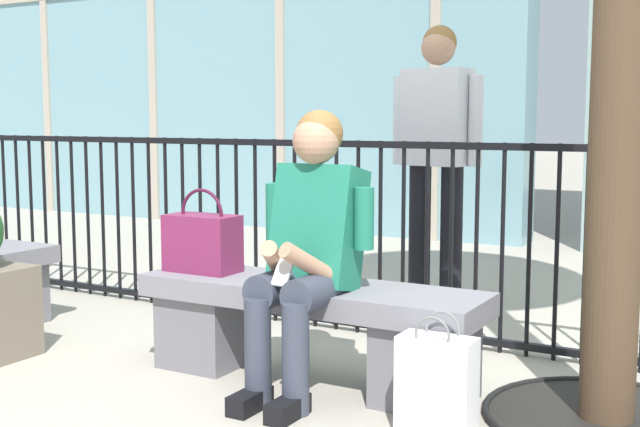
{
  "coord_description": "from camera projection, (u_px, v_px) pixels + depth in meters",
  "views": [
    {
      "loc": [
        1.82,
        -3.1,
        1.18
      ],
      "look_at": [
        0.0,
        0.1,
        0.75
      ],
      "focal_mm": 46.38,
      "sensor_mm": 36.0,
      "label": 1
    }
  ],
  "objects": [
    {
      "name": "ground_plane",
      "position": [
        309.0,
        381.0,
        3.71
      ],
      "size": [
        60.0,
        60.0,
        0.0
      ],
      "primitive_type": "plane",
      "color": "#A8A091"
    },
    {
      "name": "stone_bench",
      "position": [
        309.0,
        322.0,
        3.68
      ],
      "size": [
        1.6,
        0.44,
        0.45
      ],
      "color": "slate",
      "rests_on": "ground"
    },
    {
      "name": "seated_person_with_phone",
      "position": [
        308.0,
        243.0,
        3.49
      ],
      "size": [
        0.52,
        0.66,
        1.21
      ],
      "color": "#383D4C",
      "rests_on": "ground"
    },
    {
      "name": "handbag_on_bench",
      "position": [
        202.0,
        242.0,
        3.92
      ],
      "size": [
        0.35,
        0.18,
        0.4
      ],
      "color": "#7A234C",
      "rests_on": "stone_bench"
    },
    {
      "name": "shopping_bag",
      "position": [
        437.0,
        385.0,
        3.06
      ],
      "size": [
        0.28,
        0.15,
        0.46
      ],
      "color": "white",
      "rests_on": "ground"
    },
    {
      "name": "bystander_at_railing",
      "position": [
        437.0,
        148.0,
        4.84
      ],
      "size": [
        0.55,
        0.28,
        1.71
      ],
      "color": "black",
      "rests_on": "ground"
    },
    {
      "name": "plaza_railing",
      "position": [
        392.0,
        239.0,
        4.4
      ],
      "size": [
        7.41,
        0.04,
        1.06
      ],
      "color": "black",
      "rests_on": "ground"
    }
  ]
}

